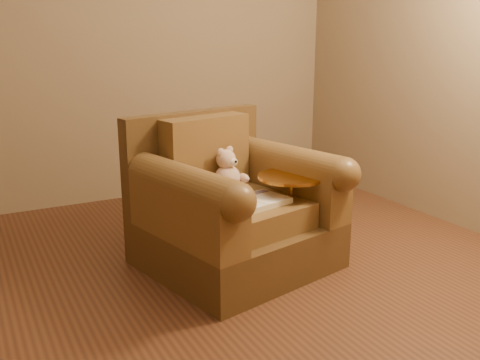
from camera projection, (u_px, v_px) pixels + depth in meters
name	position (u px, v px, depth m)	size (l,w,h in m)	color
floor	(214.00, 307.00, 2.60)	(4.00, 4.00, 0.00)	#55301D
armchair	(231.00, 209.00, 3.04)	(1.11, 1.08, 0.85)	#51381B
teddy_bear	(229.00, 175.00, 3.08)	(0.20, 0.22, 0.27)	#D5AD95
guidebook	(253.00, 202.00, 2.85)	(0.43, 0.31, 0.03)	beige
side_table	(290.00, 217.00, 3.04)	(0.38, 0.38, 0.53)	#C88937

